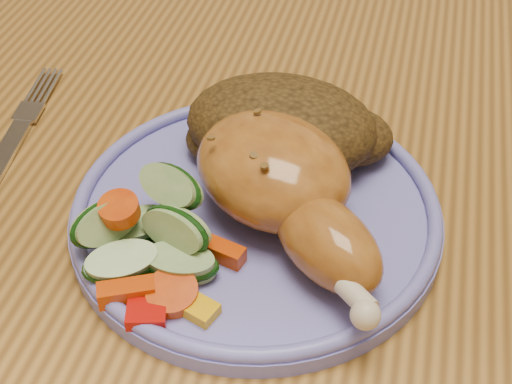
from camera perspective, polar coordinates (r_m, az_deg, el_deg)
dining_table at (r=0.61m, az=7.33°, el=-2.42°), size 0.90×1.40×0.75m
chair_far at (r=1.22m, az=10.97°, el=12.18°), size 0.42×0.42×0.91m
plate at (r=0.49m, az=-0.00°, el=-1.82°), size 0.25×0.25×0.01m
plate_rim at (r=0.48m, az=-0.00°, el=-0.88°), size 0.25×0.25×0.01m
chicken_leg at (r=0.46m, az=2.35°, el=0.49°), size 0.17×0.18×0.06m
rice_pilaf at (r=0.51m, az=2.37°, el=5.15°), size 0.15×0.10×0.06m
vegetable_pile at (r=0.45m, az=-8.57°, el=-3.59°), size 0.11×0.12×0.05m
fork at (r=0.58m, az=-19.17°, el=3.44°), size 0.04×0.18×0.00m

